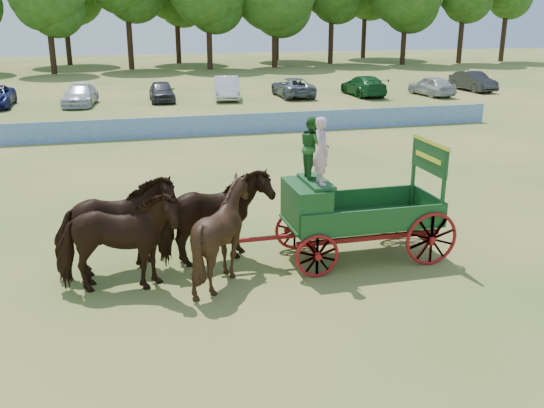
{
  "coord_description": "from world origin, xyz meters",
  "views": [
    {
      "loc": [
        -8.4,
        -12.57,
        6.14
      ],
      "look_at": [
        -4.62,
        2.06,
        1.3
      ],
      "focal_mm": 40.0,
      "sensor_mm": 36.0,
      "label": 1
    }
  ],
  "objects": [
    {
      "name": "ground",
      "position": [
        0.0,
        0.0,
        0.0
      ],
      "size": [
        160.0,
        160.0,
        0.0
      ],
      "primitive_type": "plane",
      "color": "#A78B4B",
      "rests_on": "ground"
    },
    {
      "name": "horse_lead_left",
      "position": [
        -8.61,
        0.51,
        1.19
      ],
      "size": [
        2.94,
        1.57,
        2.39
      ],
      "primitive_type": "imported",
      "rotation": [
        0.0,
        0.0,
        1.47
      ],
      "color": "black",
      "rests_on": "ground"
    },
    {
      "name": "horse_lead_right",
      "position": [
        -8.61,
        1.61,
        1.19
      ],
      "size": [
        3.03,
        1.83,
        2.39
      ],
      "primitive_type": "imported",
      "rotation": [
        0.0,
        0.0,
        1.77
      ],
      "color": "black",
      "rests_on": "ground"
    },
    {
      "name": "horse_wheel_left",
      "position": [
        -6.21,
        0.51,
        1.2
      ],
      "size": [
        2.54,
        2.36,
        2.39
      ],
      "primitive_type": "imported",
      "rotation": [
        0.0,
        0.0,
        1.79
      ],
      "color": "black",
      "rests_on": "ground"
    },
    {
      "name": "horse_wheel_right",
      "position": [
        -6.21,
        1.61,
        1.19
      ],
      "size": [
        3.04,
        1.88,
        2.39
      ],
      "primitive_type": "imported",
      "rotation": [
        0.0,
        0.0,
        1.79
      ],
      "color": "black",
      "rests_on": "ground"
    },
    {
      "name": "farm_dray",
      "position": [
        -3.25,
        1.08,
        1.64
      ],
      "size": [
        6.0,
        2.0,
        3.77
      ],
      "color": "maroon",
      "rests_on": "ground"
    },
    {
      "name": "sponsor_banner",
      "position": [
        -1.0,
        18.0,
        0.53
      ],
      "size": [
        26.0,
        0.08,
        1.05
      ],
      "primitive_type": "cube",
      "color": "#1F5AAA",
      "rests_on": "ground"
    },
    {
      "name": "parked_cars",
      "position": [
        -2.15,
        30.67,
        0.73
      ],
      "size": [
        47.29,
        6.81,
        1.61
      ],
      "color": "silver",
      "rests_on": "ground"
    }
  ]
}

